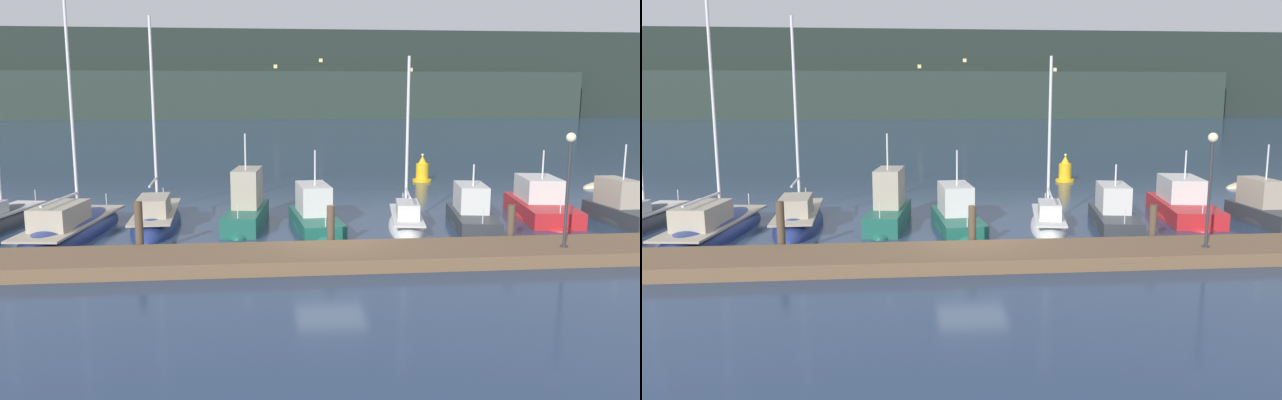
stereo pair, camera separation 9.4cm
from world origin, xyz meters
TOP-DOWN VIEW (x-y plane):
  - ground_plane at (0.00, 0.00)m, footprint 400.00×400.00m
  - dock at (0.00, -1.66)m, footprint 33.91×2.80m
  - mooring_pile_1 at (-6.65, -0.01)m, footprint 0.28×0.28m
  - mooring_pile_2 at (0.00, -0.01)m, footprint 0.28×0.28m
  - mooring_pile_3 at (6.65, -0.01)m, footprint 0.28×0.28m
  - sailboat_berth_2 at (-9.94, 3.49)m, footprint 3.27×8.70m
  - sailboat_berth_3 at (-6.86, 4.98)m, footprint 2.34×7.36m
  - motorboat_berth_4 at (-3.05, 4.49)m, footprint 2.19×5.33m
  - motorboat_berth_5 at (-0.19, 3.92)m, footprint 2.17×5.66m
  - sailboat_berth_6 at (3.57, 3.38)m, footprint 2.44×5.90m
  - motorboat_berth_7 at (6.45, 3.55)m, footprint 2.62×5.63m
  - motorboat_berth_8 at (10.23, 5.16)m, footprint 3.32×6.67m
  - motorboat_berth_9 at (13.05, 3.45)m, footprint 1.50×4.76m
  - channel_buoy at (7.87, 16.93)m, footprint 1.19×1.19m
  - dock_lamppost at (7.68, -2.03)m, footprint 0.32×0.32m
  - hillside_backdrop at (-0.39, 126.24)m, footprint 240.00×23.00m
  - rowboat_adrift at (17.93, 13.72)m, footprint 3.04×2.31m

SIDE VIEW (x-z plane):
  - ground_plane at x=0.00m, z-range 0.00..0.00m
  - rowboat_adrift at x=17.93m, z-range -0.28..0.28m
  - sailboat_berth_3 at x=-6.86m, z-range -4.67..4.90m
  - sailboat_berth_2 at x=-9.94m, z-range -5.55..5.80m
  - sailboat_berth_6 at x=3.57m, z-range -3.69..3.96m
  - dock at x=0.00m, z-range 0.00..0.45m
  - motorboat_berth_9 at x=13.05m, z-range -1.76..2.35m
  - motorboat_berth_7 at x=6.45m, z-range -1.27..1.86m
  - motorboat_berth_5 at x=-0.19m, z-range -1.58..2.19m
  - motorboat_berth_8 at x=10.23m, z-range -1.44..2.08m
  - motorboat_berth_4 at x=-3.05m, z-range -1.77..2.70m
  - channel_buoy at x=7.87m, z-range -0.25..1.54m
  - mooring_pile_3 at x=6.65m, z-range 0.00..1.55m
  - mooring_pile_2 at x=0.00m, z-range 0.00..1.64m
  - mooring_pile_1 at x=-6.65m, z-range 0.00..1.90m
  - dock_lamppost at x=7.68m, z-range 1.11..4.96m
  - hillside_backdrop at x=-0.39m, z-range -0.76..18.74m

